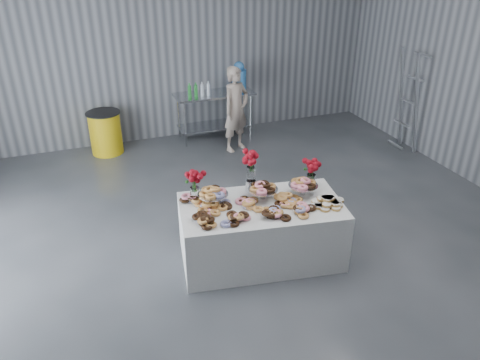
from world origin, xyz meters
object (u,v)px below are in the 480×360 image
object	(u,v)px
display_table	(261,232)
prep_table	(215,107)
person	(236,109)
stepladder	(409,101)
water_jug	(239,78)
trash_barrel	(106,133)

from	to	relation	value
display_table	prep_table	bearing A→B (deg)	80.38
prep_table	person	size ratio (longest dim) A/B	0.97
display_table	stepladder	xyz separation A→B (m)	(3.72, 2.13, 0.55)
stepladder	water_jug	bearing A→B (deg)	145.51
prep_table	person	world-z (taller)	person
prep_table	water_jug	xyz separation A→B (m)	(0.50, -0.00, 0.53)
display_table	water_jug	world-z (taller)	water_jug
person	trash_barrel	world-z (taller)	person
prep_table	trash_barrel	bearing A→B (deg)	-180.00
person	prep_table	bearing A→B (deg)	81.39
display_table	person	world-z (taller)	person
display_table	trash_barrel	distance (m)	4.13
display_table	trash_barrel	world-z (taller)	trash_barrel
prep_table	stepladder	xyz separation A→B (m)	(3.06, -1.76, 0.31)
display_table	trash_barrel	xyz separation A→B (m)	(-1.41, 3.89, 0.01)
water_jug	display_table	bearing A→B (deg)	-106.60
trash_barrel	stepladder	distance (m)	5.45
display_table	prep_table	world-z (taller)	prep_table
water_jug	stepladder	distance (m)	3.12
water_jug	stepladder	xyz separation A→B (m)	(2.56, -1.76, -0.22)
person	display_table	bearing A→B (deg)	-129.77
person	trash_barrel	xyz separation A→B (m)	(-2.26, 0.67, -0.38)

